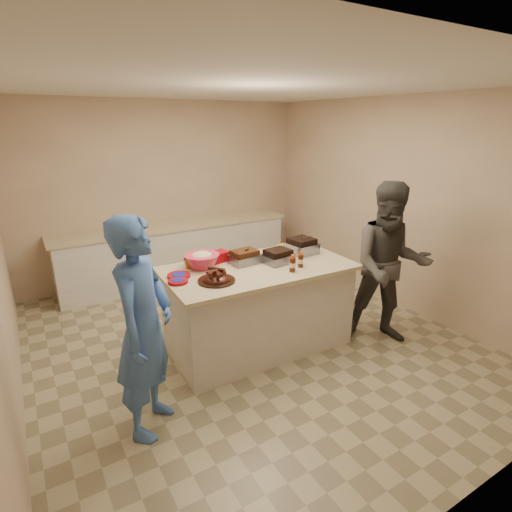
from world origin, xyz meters
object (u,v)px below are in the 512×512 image
bbq_bottle_a (292,272)px  guest_gray (381,338)px  mustard_bottle (245,264)px  bbq_bottle_b (300,267)px  island (258,345)px  coleslaw_bowl (202,268)px  plastic_cup (189,268)px  guest_blue (153,424)px  rib_platter (217,281)px  roasting_pan (301,253)px

bbq_bottle_a → guest_gray: bbq_bottle_a is taller
mustard_bottle → bbq_bottle_b: bearing=-39.9°
island → coleslaw_bowl: coleslaw_bowl is taller
bbq_bottle_b → plastic_cup: bbq_bottle_b is taller
guest_blue → bbq_bottle_a: bearing=-39.9°
bbq_bottle_b → guest_blue: bbq_bottle_b is taller
bbq_bottle_a → bbq_bottle_b: (0.15, 0.06, 0.00)m
bbq_bottle_a → guest_blue: size_ratio=0.10×
rib_platter → coleslaw_bowl: coleslaw_bowl is taller
island → plastic_cup: size_ratio=17.74×
rib_platter → bbq_bottle_b: 0.93m
rib_platter → guest_gray: size_ratio=0.20×
rib_platter → roasting_pan: 1.25m
bbq_bottle_b → plastic_cup: 1.16m
coleslaw_bowl → guest_gray: 2.22m
bbq_bottle_a → coleslaw_bowl: bearing=142.1°
island → mustard_bottle: bearing=126.3°
roasting_pan → coleslaw_bowl: 1.19m
roasting_pan → bbq_bottle_a: 0.63m
island → bbq_bottle_b: size_ratio=11.77×
coleslaw_bowl → bbq_bottle_a: size_ratio=2.03×
bbq_bottle_a → guest_gray: size_ratio=0.10×
guest_blue → roasting_pan: bearing=-30.7°
coleslaw_bowl → mustard_bottle: bearing=-16.9°
guest_blue → mustard_bottle: bearing=-20.8°
plastic_cup → guest_blue: 1.52m
roasting_pan → coleslaw_bowl: size_ratio=0.83×
bbq_bottle_b → mustard_bottle: (-0.45, 0.38, 0.00)m
guest_blue → rib_platter: bearing=-21.7°
roasting_pan → mustard_bottle: roasting_pan is taller
bbq_bottle_a → roasting_pan: bearing=44.4°
island → roasting_pan: size_ratio=6.54×
island → plastic_cup: plastic_cup is taller
rib_platter → bbq_bottle_a: bbq_bottle_a is taller
coleslaw_bowl → guest_blue: coleslaw_bowl is taller
guest_blue → island: bearing=-26.9°
coleslaw_bowl → guest_blue: size_ratio=0.21×
coleslaw_bowl → plastic_cup: 0.13m
mustard_bottle → guest_blue: size_ratio=0.06×
rib_platter → guest_blue: (-0.83, -0.46, -0.94)m
rib_platter → coleslaw_bowl: size_ratio=0.99×
rib_platter → bbq_bottle_a: (0.77, -0.16, 0.00)m
coleslaw_bowl → guest_gray: bearing=-26.0°
plastic_cup → island: bearing=-27.1°
rib_platter → bbq_bottle_a: size_ratio=2.01×
roasting_pan → guest_blue: (-2.05, -0.74, -0.94)m
bbq_bottle_a → plastic_cup: 1.07m
mustard_bottle → guest_gray: bearing=-28.6°
guest_gray → roasting_pan: bearing=166.3°
rib_platter → coleslaw_bowl: 0.42m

